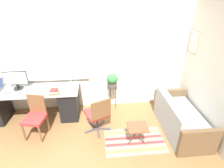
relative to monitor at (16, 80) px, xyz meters
The scene contains 16 objects.
ground_plane 1.53m from the monitor, 20.97° to the right, with size 14.00×14.00×0.00m, color olive.
wall_back_with_window 1.20m from the monitor, 16.48° to the left, with size 9.00×0.12×2.70m.
wall_right_with_picture 4.01m from the monitor, ahead, with size 0.08×9.00×2.70m.
desk 0.64m from the monitor, 18.08° to the right, with size 2.12×0.67×0.75m.
monitor is the anchor object (origin of this frame).
keyboard 0.29m from the monitor, 99.80° to the right, with size 0.37×0.13×0.02m.
mouse 0.37m from the monitor, 36.86° to the right, with size 0.04×0.06×0.03m.
desk_lamp 1.17m from the monitor, ahead, with size 0.15×0.15×0.46m.
book_stack 0.91m from the monitor, 19.45° to the right, with size 0.24×0.20×0.11m.
desk_chair_wooden 0.96m from the monitor, 53.24° to the right, with size 0.47×0.48×0.88m.
office_chair_swivel 1.96m from the monitor, 21.67° to the right, with size 0.58×0.58×0.86m.
couch_loveseat 3.63m from the monitor, 13.04° to the right, with size 0.74×1.48×0.74m.
plant_stand 2.16m from the monitor, ahead, with size 0.22×0.22×0.64m.
potted_plant 2.13m from the monitor, ahead, with size 0.26×0.26×0.34m.
floor_rug_striped 2.85m from the monitor, 23.34° to the right, with size 1.20×0.73×0.01m.
folding_stool 2.79m from the monitor, 24.93° to the right, with size 0.38×0.32×0.46m.
Camera 1 is at (0.66, -3.17, 2.67)m, focal length 28.00 mm.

